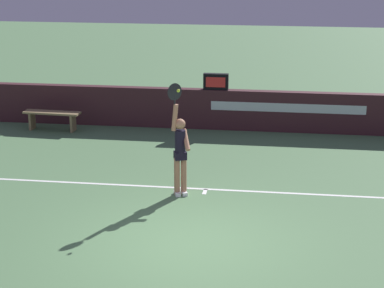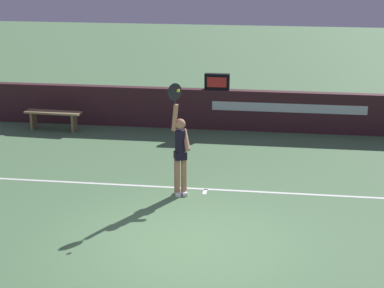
# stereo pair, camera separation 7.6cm
# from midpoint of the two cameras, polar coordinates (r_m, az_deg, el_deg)

# --- Properties ---
(ground_plane) EXTENTS (60.00, 60.00, 0.00)m
(ground_plane) POSITION_cam_midpoint_polar(r_m,az_deg,el_deg) (11.60, -0.56, -8.38)
(ground_plane) COLOR #4F764B
(court_lines) EXTENTS (11.41, 5.97, 0.00)m
(court_lines) POSITION_cam_midpoint_polar(r_m,az_deg,el_deg) (11.32, -0.79, -9.04)
(court_lines) COLOR white
(court_lines) RESTS_ON ground
(back_wall) EXTENTS (14.97, 0.27, 1.09)m
(back_wall) POSITION_cam_midpoint_polar(r_m,az_deg,el_deg) (18.22, 2.78, 2.92)
(back_wall) COLOR #3E1F24
(back_wall) RESTS_ON ground
(speed_display) EXTENTS (0.67, 0.17, 0.43)m
(speed_display) POSITION_cam_midpoint_polar(r_m,az_deg,el_deg) (18.08, 1.91, 5.29)
(speed_display) COLOR black
(speed_display) RESTS_ON back_wall
(tennis_player) EXTENTS (0.49, 0.41, 2.32)m
(tennis_player) POSITION_cam_midpoint_polar(r_m,az_deg,el_deg) (13.39, -1.18, -0.50)
(tennis_player) COLOR #A47052
(tennis_player) RESTS_ON ground
(tennis_ball) EXTENTS (0.06, 0.06, 0.06)m
(tennis_ball) POSITION_cam_midpoint_polar(r_m,az_deg,el_deg) (12.84, -1.33, 4.52)
(tennis_ball) COLOR #C5DC32
(courtside_bench_near) EXTENTS (1.56, 0.45, 0.51)m
(courtside_bench_near) POSITION_cam_midpoint_polar(r_m,az_deg,el_deg) (18.52, -11.84, 2.32)
(courtside_bench_near) COLOR olive
(courtside_bench_near) RESTS_ON ground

